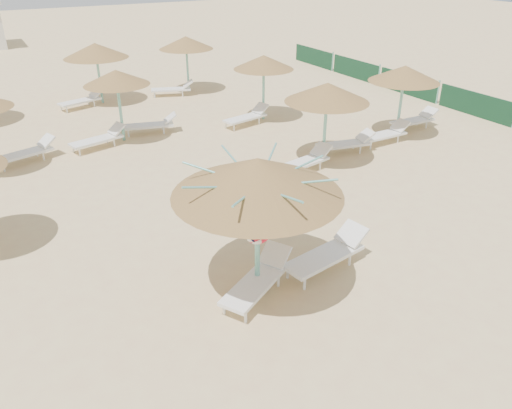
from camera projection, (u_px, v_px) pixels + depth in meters
ground at (267, 281)px, 10.99m from camera, size 120.00×120.00×0.00m
main_palapa at (257, 177)px, 9.52m from camera, size 3.37×3.37×3.02m
lounger_main_a at (259, 279)px, 10.44m from camera, size 2.09×1.57×0.75m
lounger_main_b at (328, 253)px, 11.29m from camera, size 2.26×1.02×0.79m
palapa_field at (155, 73)px, 18.80m from camera, size 19.08×14.07×2.72m
windbreak_fence at (409, 85)px, 24.57m from camera, size 0.08×19.84×1.10m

